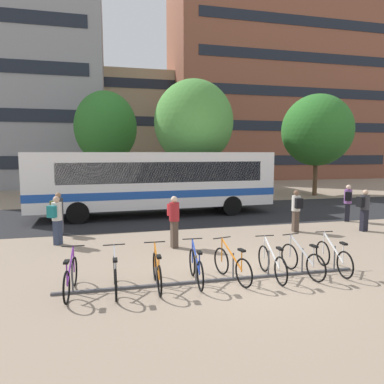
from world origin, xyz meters
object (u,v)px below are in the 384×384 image
parked_bicycle_white_5 (272,263)px  commuter_teal_pack_0 (56,217)px  commuter_black_pack_2 (364,207)px  commuter_black_pack_4 (296,208)px  city_bus (154,181)px  commuter_black_pack_1 (348,200)px  parked_bicycle_purple_0 (71,278)px  parked_bicycle_orange_2 (157,272)px  commuter_red_pack_5 (174,218)px  parked_bicycle_blue_3 (196,268)px  parked_bicycle_orange_4 (232,265)px  commuter_olive_pack_3 (58,210)px  street_tree_0 (194,122)px  street_tree_1 (317,130)px  parked_bicycle_silver_6 (302,261)px  street_tree_2 (106,128)px  parked_bicycle_white_7 (333,258)px  parked_bicycle_silver_1 (115,276)px

parked_bicycle_white_5 → commuter_teal_pack_0: (-5.79, 4.64, 0.59)m
commuter_black_pack_2 → commuter_black_pack_4: 2.79m
city_bus → commuter_black_pack_1: size_ratio=7.08×
parked_bicycle_white_5 → parked_bicycle_purple_0: bearing=90.5°
parked_bicycle_orange_2 → commuter_red_pack_5: size_ratio=0.99×
city_bus → commuter_black_pack_1: city_bus is taller
parked_bicycle_purple_0 → commuter_black_pack_4: commuter_black_pack_4 is taller
city_bus → commuter_red_pack_5: 6.21m
parked_bicycle_blue_3 → parked_bicycle_orange_4: (0.91, -0.06, 0.00)m
commuter_teal_pack_0 → commuter_olive_pack_3: 1.61m
parked_bicycle_orange_2 → commuter_black_pack_2: size_ratio=1.01×
street_tree_0 → street_tree_1: size_ratio=1.06×
parked_bicycle_orange_4 → parked_bicycle_blue_3: bearing=73.3°
city_bus → street_tree_1: size_ratio=1.63×
parked_bicycle_orange_2 → parked_bicycle_silver_6: bearing=-88.9°
parked_bicycle_silver_6 → city_bus: bearing=6.5°
parked_bicycle_white_5 → street_tree_2: size_ratio=0.22×
commuter_black_pack_4 → commuter_teal_pack_0: bearing=95.0°
parked_bicycle_white_5 → parked_bicycle_white_7: (1.82, 0.05, 0.00)m
parked_bicycle_purple_0 → street_tree_2: bearing=1.3°
parked_bicycle_blue_3 → parked_bicycle_orange_4: same height
city_bus → parked_bicycle_silver_1: 9.87m
parked_bicycle_silver_6 → commuter_black_pack_1: size_ratio=1.00×
commuter_red_pack_5 → parked_bicycle_silver_6: bearing=30.7°
parked_bicycle_orange_4 → commuter_black_pack_1: bearing=-66.4°
parked_bicycle_silver_1 → parked_bicycle_white_7: (5.71, 0.04, 0.00)m
commuter_olive_pack_3 → street_tree_2: (1.78, 13.04, 4.11)m
parked_bicycle_blue_3 → parked_bicycle_orange_4: size_ratio=1.02×
parked_bicycle_white_5 → commuter_red_pack_5: size_ratio=0.99×
commuter_red_pack_5 → street_tree_0: (3.37, 11.01, 4.13)m
parked_bicycle_orange_2 → commuter_red_pack_5: bearing=-15.5°
parked_bicycle_white_7 → street_tree_1: 18.08m
parked_bicycle_silver_1 → commuter_olive_pack_3: bearing=17.6°
parked_bicycle_white_7 → street_tree_2: 20.68m
city_bus → street_tree_2: bearing=-79.1°
parked_bicycle_silver_1 → parked_bicycle_white_7: size_ratio=1.00×
parked_bicycle_silver_1 → parked_bicycle_blue_3: (1.94, 0.12, 0.00)m
parked_bicycle_orange_4 → commuter_black_pack_4: (4.33, 4.42, 0.59)m
parked_bicycle_blue_3 → commuter_red_pack_5: commuter_red_pack_5 is taller
parked_bicycle_white_7 → commuter_teal_pack_0: bearing=61.8°
parked_bicycle_silver_1 → parked_bicycle_white_5: 3.90m
street_tree_2 → parked_bicycle_silver_6: bearing=-75.4°
parked_bicycle_white_5 → street_tree_2: bearing=14.0°
parked_bicycle_silver_1 → street_tree_2: (-0.26, 19.28, 4.67)m
parked_bicycle_orange_4 → street_tree_2: bearing=-3.9°
parked_bicycle_white_7 → commuter_teal_pack_0: 8.90m
commuter_black_pack_2 → commuter_red_pack_5: commuter_red_pack_5 is taller
commuter_black_pack_2 → street_tree_2: size_ratio=0.22×
commuter_black_pack_2 → street_tree_0: 12.11m
commuter_teal_pack_0 → parked_bicycle_orange_2: bearing=-118.8°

